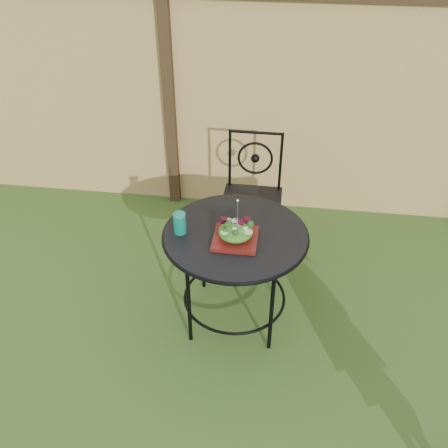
{
  "coord_description": "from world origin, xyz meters",
  "views": [
    {
      "loc": [
        -0.31,
        -1.73,
        2.6
      ],
      "look_at": [
        -0.65,
        0.79,
        0.75
      ],
      "focal_mm": 40.0,
      "sensor_mm": 36.0,
      "label": 1
    }
  ],
  "objects": [
    {
      "name": "ground",
      "position": [
        0.0,
        0.0,
        0.0
      ],
      "size": [
        60.0,
        60.0,
        0.0
      ],
      "primitive_type": "plane",
      "color": "#254917",
      "rests_on": "ground"
    },
    {
      "name": "fence",
      "position": [
        -0.0,
        2.19,
        0.95
      ],
      "size": [
        8.0,
        0.12,
        1.9
      ],
      "color": "#EFC376",
      "rests_on": "ground"
    },
    {
      "name": "patio_table",
      "position": [
        -0.57,
        0.74,
        0.59
      ],
      "size": [
        0.92,
        0.92,
        0.72
      ],
      "color": "black",
      "rests_on": "ground"
    },
    {
      "name": "patio_chair",
      "position": [
        -0.53,
        1.57,
        0.5
      ],
      "size": [
        0.46,
        0.46,
        0.95
      ],
      "color": "black",
      "rests_on": "ground"
    },
    {
      "name": "salad_plate",
      "position": [
        -0.57,
        0.67,
        0.74
      ],
      "size": [
        0.27,
        0.27,
        0.02
      ],
      "primitive_type": "cube",
      "color": "#500B10",
      "rests_on": "patio_table"
    },
    {
      "name": "salad",
      "position": [
        -0.57,
        0.67,
        0.79
      ],
      "size": [
        0.21,
        0.21,
        0.08
      ],
      "primitive_type": "ellipsoid",
      "color": "#235614",
      "rests_on": "salad_plate"
    },
    {
      "name": "fork",
      "position": [
        -0.56,
        0.67,
        0.92
      ],
      "size": [
        0.01,
        0.01,
        0.18
      ],
      "primitive_type": "cylinder",
      "color": "silver",
      "rests_on": "salad"
    },
    {
      "name": "drinking_glass",
      "position": [
        -0.92,
        0.7,
        0.79
      ],
      "size": [
        0.08,
        0.08,
        0.14
      ],
      "primitive_type": "cylinder",
      "color": "#0A7F67",
      "rests_on": "patio_table"
    }
  ]
}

